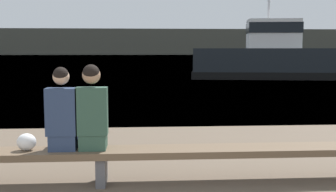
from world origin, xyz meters
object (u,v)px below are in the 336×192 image
Objects in this scene: person_left at (62,114)px; tugboat_red at (267,60)px; shopping_bag at (26,142)px; bench_main at (101,155)px; person_right at (92,111)px.

person_left is 21.95m from tugboat_red.
shopping_bag is 22.14m from tugboat_red.
person_right is at bearing 178.37° from bench_main.
person_right reaches higher than person_left.
person_right is at bearing -0.32° from person_left.
bench_main is 21.78m from tugboat_red.
person_right is (0.37, -0.00, 0.03)m from person_left.
tugboat_red is at bearing 67.27° from person_right.
person_right is 21.80m from tugboat_red.
tugboat_red reaches higher than bench_main.
person_left is (-0.48, 0.01, 0.53)m from bench_main.
bench_main is 8.14× the size of person_right.
bench_main is at bearing -1.63° from person_right.
person_right is 0.91m from shopping_bag.
tugboat_red is (8.42, 20.11, 0.20)m from person_right.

